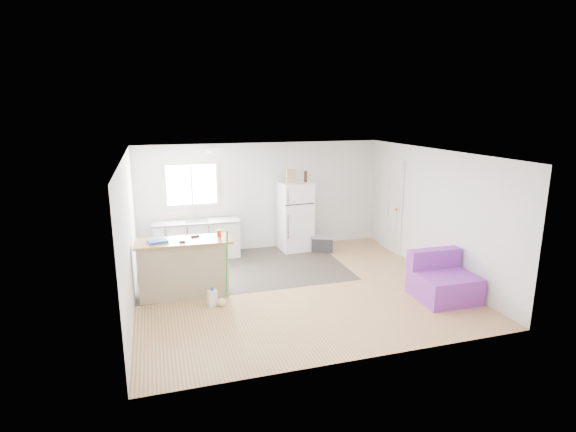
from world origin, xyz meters
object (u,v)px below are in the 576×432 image
object	(u,v)px
mop	(223,292)
kitchen_cabinets	(197,239)
red_cup	(219,233)
cardboard_box	(291,176)
peninsula	(184,268)
purple_seat	(442,282)
cooler	(322,243)
bottle_left	(306,177)
cleaner_jug	(213,298)
blue_tray	(157,241)
bottle_right	(306,177)
refrigerator	(295,216)

from	to	relation	value
mop	kitchen_cabinets	bearing A→B (deg)	92.36
red_cup	cardboard_box	xyz separation A→B (m)	(1.85, 1.82, 0.65)
peninsula	purple_seat	world-z (taller)	peninsula
cooler	mop	bearing A→B (deg)	-116.13
kitchen_cabinets	bottle_left	world-z (taller)	bottle_left
peninsula	cardboard_box	xyz separation A→B (m)	(2.48, 1.86, 1.20)
cooler	cleaner_jug	bearing A→B (deg)	-118.20
cleaner_jug	cooler	bearing A→B (deg)	22.51
purple_seat	blue_tray	xyz separation A→B (m)	(-4.56, 1.36, 0.72)
peninsula	red_cup	xyz separation A→B (m)	(0.62, 0.04, 0.55)
cleaner_jug	peninsula	bearing A→B (deg)	108.61
blue_tray	cardboard_box	distance (m)	3.50
kitchen_cabinets	blue_tray	size ratio (longest dim) A/B	6.14
kitchen_cabinets	cooler	size ratio (longest dim) A/B	3.16
peninsula	purple_seat	xyz separation A→B (m)	(4.16, -1.37, -0.22)
blue_tray	cardboard_box	world-z (taller)	cardboard_box
blue_tray	peninsula	bearing A→B (deg)	1.65
bottle_right	kitchen_cabinets	bearing A→B (deg)	177.81
cooler	purple_seat	bearing A→B (deg)	-48.16
cooler	blue_tray	distance (m)	3.99
kitchen_cabinets	cleaner_jug	xyz separation A→B (m)	(-0.02, -2.55, -0.28)
peninsula	red_cup	size ratio (longest dim) A/B	13.57
refrigerator	purple_seat	size ratio (longest dim) A/B	1.61
red_cup	cardboard_box	bearing A→B (deg)	44.43
purple_seat	mop	xyz separation A→B (m)	(-3.59, 0.78, -0.05)
purple_seat	red_cup	size ratio (longest dim) A/B	8.01
cardboard_box	cleaner_jug	bearing A→B (deg)	-130.58
cleaner_jug	blue_tray	distance (m)	1.30
bottle_right	blue_tray	bearing A→B (deg)	-149.55
peninsula	cleaner_jug	world-z (taller)	peninsula
kitchen_cabinets	bottle_right	distance (m)	2.71
bottle_right	bottle_left	bearing A→B (deg)	-108.14
peninsula	cardboard_box	world-z (taller)	cardboard_box
cleaner_jug	refrigerator	bearing A→B (deg)	32.44
kitchen_cabinets	cardboard_box	xyz separation A→B (m)	(2.05, -0.12, 1.28)
red_cup	cleaner_jug	bearing A→B (deg)	-110.42
red_cup	bottle_left	distance (m)	2.93
peninsula	cooler	xyz separation A→B (m)	(3.15, 1.62, -0.31)
cooler	bottle_left	bearing A→B (deg)	165.88
cleaner_jug	purple_seat	bearing A→B (deg)	-28.02
cooler	purple_seat	world-z (taller)	purple_seat
peninsula	bottle_left	world-z (taller)	bottle_left
red_cup	blue_tray	distance (m)	1.03
peninsula	cardboard_box	bearing A→B (deg)	39.61
kitchen_cabinets	refrigerator	bearing A→B (deg)	1.10
kitchen_cabinets	bottle_left	bearing A→B (deg)	0.06
kitchen_cabinets	purple_seat	bearing A→B (deg)	-39.35
cleaner_jug	bottle_left	size ratio (longest dim) A/B	1.26
refrigerator	cardboard_box	size ratio (longest dim) A/B	5.14
peninsula	refrigerator	bearing A→B (deg)	39.19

